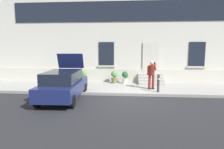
{
  "coord_description": "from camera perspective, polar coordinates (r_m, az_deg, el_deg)",
  "views": [
    {
      "loc": [
        0.08,
        -9.91,
        2.74
      ],
      "look_at": [
        -0.95,
        1.6,
        1.1
      ],
      "focal_mm": 31.88,
      "sensor_mm": 36.0,
      "label": 1
    }
  ],
  "objects": [
    {
      "name": "planter_terracotta",
      "position": [
        15.27,
        -15.48,
        -0.26
      ],
      "size": [
        0.44,
        0.44,
        0.86
      ],
      "color": "#B25B38",
      "rests_on": "sidewalk"
    },
    {
      "name": "planter_charcoal",
      "position": [
        14.28,
        -7.96,
        -0.6
      ],
      "size": [
        0.44,
        0.44,
        0.86
      ],
      "color": "#2D2D30",
      "rests_on": "sidewalk"
    },
    {
      "name": "planter_olive",
      "position": [
        14.09,
        0.68,
        -0.64
      ],
      "size": [
        0.44,
        0.44,
        0.86
      ],
      "color": "#606B38",
      "rests_on": "sidewalk"
    },
    {
      "name": "entrance_stoop",
      "position": [
        14.31,
        11.05,
        -1.53
      ],
      "size": [
        1.76,
        1.28,
        0.64
      ],
      "color": "#9E998E",
      "rests_on": "sidewalk"
    },
    {
      "name": "person_on_phone",
      "position": [
        12.2,
        11.28,
        0.43
      ],
      "size": [
        0.51,
        0.48,
        1.75
      ],
      "rotation": [
        0.0,
        0.0,
        -0.12
      ],
      "color": "maroon",
      "rests_on": "sidewalk"
    },
    {
      "name": "bollard_near_person",
      "position": [
        11.56,
        13.16,
        -2.24
      ],
      "size": [
        0.15,
        0.15,
        1.04
      ],
      "color": "#333338",
      "rests_on": "sidewalk"
    },
    {
      "name": "hatchback_car_navy",
      "position": [
        10.52,
        -13.75,
        -2.79
      ],
      "size": [
        1.89,
        4.12,
        2.34
      ],
      "color": "#161E4C",
      "rests_on": "ground"
    },
    {
      "name": "planter_cream",
      "position": [
        13.97,
        3.77,
        -0.73
      ],
      "size": [
        0.44,
        0.44,
        0.86
      ],
      "color": "beige",
      "rests_on": "sidewalk"
    },
    {
      "name": "sidewalk",
      "position": [
        12.99,
        4.67,
        -3.79
      ],
      "size": [
        24.0,
        3.6,
        0.15
      ],
      "primitive_type": "cube",
      "color": "#99968E",
      "rests_on": "ground"
    },
    {
      "name": "curb_edge",
      "position": [
        11.18,
        4.59,
        -5.75
      ],
      "size": [
        24.0,
        0.12,
        0.15
      ],
      "primitive_type": "cube",
      "color": "gray",
      "rests_on": "ground"
    },
    {
      "name": "ground_plane",
      "position": [
        10.29,
        4.53,
        -7.4
      ],
      "size": [
        80.0,
        80.0,
        0.0
      ],
      "primitive_type": "plane",
      "color": "#232326"
    },
    {
      "name": "building_facade",
      "position": [
        15.23,
        4.93,
        11.76
      ],
      "size": [
        24.0,
        1.52,
        7.5
      ],
      "color": "beige",
      "rests_on": "ground"
    }
  ]
}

